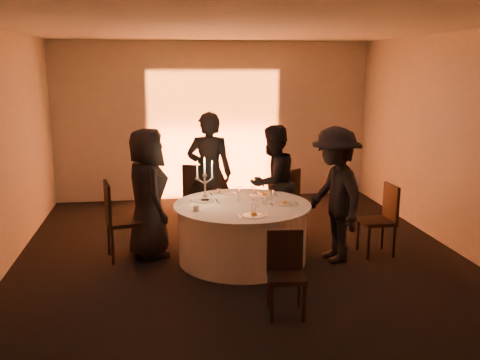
{
  "coord_description": "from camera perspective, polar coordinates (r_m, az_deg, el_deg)",
  "views": [
    {
      "loc": [
        -1.06,
        -6.68,
        2.55
      ],
      "look_at": [
        0.0,
        0.2,
        1.05
      ],
      "focal_mm": 40.0,
      "sensor_mm": 36.0,
      "label": 1
    }
  ],
  "objects": [
    {
      "name": "plate_back_left",
      "position": [
        7.53,
        -1.78,
        -1.46
      ],
      "size": [
        0.35,
        0.28,
        0.01
      ],
      "color": "white",
      "rests_on": "banquet_table"
    },
    {
      "name": "wine_glass_a",
      "position": [
        6.85,
        1.88,
        -1.71
      ],
      "size": [
        0.07,
        0.07,
        0.19
      ],
      "color": "silver",
      "rests_on": "banquet_table"
    },
    {
      "name": "wall_right",
      "position": [
        7.89,
        22.37,
        3.59
      ],
      "size": [
        0.0,
        7.0,
        7.0
      ],
      "primitive_type": "plane",
      "rotation": [
        1.57,
        0.0,
        -1.57
      ],
      "color": "#B5AFA8",
      "rests_on": "floor"
    },
    {
      "name": "wine_glass_d",
      "position": [
        7.15,
        -0.11,
        -1.11
      ],
      "size": [
        0.07,
        0.07,
        0.19
      ],
      "color": "silver",
      "rests_on": "banquet_table"
    },
    {
      "name": "plate_front",
      "position": [
        6.44,
        1.49,
        -3.73
      ],
      "size": [
        0.36,
        0.28,
        0.08
      ],
      "color": "white",
      "rests_on": "banquet_table"
    },
    {
      "name": "chair_back_right",
      "position": [
        8.25,
        4.73,
        -1.82
      ],
      "size": [
        0.61,
        0.61,
        1.0
      ],
      "rotation": [
        0.0,
        0.0,
        -2.55
      ],
      "color": "black",
      "rests_on": "floor"
    },
    {
      "name": "guest_left",
      "position": [
        7.25,
        -9.83,
        -1.4
      ],
      "size": [
        0.78,
        0.98,
        1.75
      ],
      "primitive_type": "imported",
      "rotation": [
        0.0,
        0.0,
        1.86
      ],
      "color": "black",
      "rests_on": "floor"
    },
    {
      "name": "uplighter_fixture",
      "position": [
        10.25,
        -2.56,
        -1.96
      ],
      "size": [
        0.25,
        0.12,
        0.1
      ],
      "primitive_type": "cube",
      "color": "black",
      "rests_on": "floor"
    },
    {
      "name": "wine_glass_e",
      "position": [
        7.17,
        1.41,
        -1.09
      ],
      "size": [
        0.07,
        0.07,
        0.19
      ],
      "color": "silver",
      "rests_on": "banquet_table"
    },
    {
      "name": "wall_front",
      "position": [
        3.51,
        9.27,
        -5.43
      ],
      "size": [
        7.0,
        0.0,
        7.0
      ],
      "primitive_type": "plane",
      "rotation": [
        -1.57,
        0.0,
        0.0
      ],
      "color": "#B5AFA8",
      "rests_on": "floor"
    },
    {
      "name": "plate_back_right",
      "position": [
        7.43,
        2.54,
        -1.57
      ],
      "size": [
        0.35,
        0.27,
        0.08
      ],
      "color": "white",
      "rests_on": "banquet_table"
    },
    {
      "name": "guest_back_right",
      "position": [
        7.91,
        3.49,
        -0.26
      ],
      "size": [
        1.05,
        1.0,
        1.7
      ],
      "primitive_type": "imported",
      "rotation": [
        0.0,
        0.0,
        -2.54
      ],
      "color": "black",
      "rests_on": "floor"
    },
    {
      "name": "guest_right",
      "position": [
        7.08,
        10.09,
        -1.57
      ],
      "size": [
        0.82,
        1.24,
        1.78
      ],
      "primitive_type": "imported",
      "rotation": [
        0.0,
        0.0,
        -1.43
      ],
      "color": "black",
      "rests_on": "floor"
    },
    {
      "name": "coffee_cup",
      "position": [
        6.7,
        -4.72,
        -3.04
      ],
      "size": [
        0.11,
        0.11,
        0.07
      ],
      "color": "white",
      "rests_on": "banquet_table"
    },
    {
      "name": "tumbler_b",
      "position": [
        7.22,
        3.06,
        -1.76
      ],
      "size": [
        0.07,
        0.07,
        0.09
      ],
      "primitive_type": "cylinder",
      "color": "silver",
      "rests_on": "banquet_table"
    },
    {
      "name": "banquet_table",
      "position": [
        7.1,
        0.25,
        -5.59
      ],
      "size": [
        1.8,
        1.8,
        0.77
      ],
      "color": "black",
      "rests_on": "floor"
    },
    {
      "name": "chair_right",
      "position": [
        7.55,
        14.96,
        -3.66
      ],
      "size": [
        0.44,
        0.44,
        0.97
      ],
      "rotation": [
        0.0,
        0.0,
        -1.54
      ],
      "color": "black",
      "rests_on": "floor"
    },
    {
      "name": "chair_left",
      "position": [
        7.27,
        -12.93,
        -3.74
      ],
      "size": [
        0.54,
        0.54,
        1.06
      ],
      "rotation": [
        0.0,
        0.0,
        1.77
      ],
      "color": "black",
      "rests_on": "floor"
    },
    {
      "name": "wine_glass_b",
      "position": [
        7.02,
        -2.29,
        -1.39
      ],
      "size": [
        0.07,
        0.07,
        0.19
      ],
      "color": "silver",
      "rests_on": "banquet_table"
    },
    {
      "name": "ceiling",
      "position": [
        6.78,
        0.27,
        15.96
      ],
      "size": [
        7.0,
        7.0,
        0.0
      ],
      "primitive_type": "plane",
      "rotation": [
        3.14,
        0.0,
        0.0
      ],
      "color": "white",
      "rests_on": "wall_back"
    },
    {
      "name": "candelabra",
      "position": [
        7.11,
        -3.77,
        -0.65
      ],
      "size": [
        0.25,
        0.12,
        0.6
      ],
      "color": "silver",
      "rests_on": "banquet_table"
    },
    {
      "name": "floor",
      "position": [
        7.23,
        0.24,
        -8.5
      ],
      "size": [
        7.0,
        7.0,
        0.0
      ],
      "primitive_type": "plane",
      "color": "black",
      "rests_on": "ground"
    },
    {
      "name": "plate_left",
      "position": [
        7.17,
        -3.89,
        -2.2
      ],
      "size": [
        0.36,
        0.29,
        0.01
      ],
      "color": "white",
      "rests_on": "banquet_table"
    },
    {
      "name": "tumbler_c",
      "position": [
        6.98,
        2.65,
        -2.24
      ],
      "size": [
        0.07,
        0.07,
        0.09
      ],
      "primitive_type": "cylinder",
      "color": "silver",
      "rests_on": "banquet_table"
    },
    {
      "name": "plate_right",
      "position": [
        7.01,
        4.72,
        -2.44
      ],
      "size": [
        0.36,
        0.25,
        0.08
      ],
      "color": "white",
      "rests_on": "banquet_table"
    },
    {
      "name": "wine_glass_c",
      "position": [
        6.95,
        3.43,
        -1.53
      ],
      "size": [
        0.07,
        0.07,
        0.19
      ],
      "color": "silver",
      "rests_on": "banquet_table"
    },
    {
      "name": "chair_back_left",
      "position": [
        8.37,
        -4.38,
        -1.34
      ],
      "size": [
        0.57,
        0.57,
        1.06
      ],
      "rotation": [
        0.0,
        0.0,
        2.86
      ],
      "color": "black",
      "rests_on": "floor"
    },
    {
      "name": "chair_front",
      "position": [
        5.65,
        4.89,
        -9.34
      ],
      "size": [
        0.42,
        0.42,
        0.87
      ],
      "rotation": [
        0.0,
        0.0,
        -0.12
      ],
      "color": "black",
      "rests_on": "floor"
    },
    {
      "name": "wall_back",
      "position": [
        10.29,
        -2.82,
        6.3
      ],
      "size": [
        7.0,
        0.0,
        7.0
      ],
      "primitive_type": "plane",
      "rotation": [
        1.57,
        0.0,
        0.0
      ],
      "color": "#B5AFA8",
      "rests_on": "floor"
    },
    {
      "name": "tumbler_a",
      "position": [
        6.64,
        1.47,
        -2.99
      ],
      "size": [
        0.07,
        0.07,
        0.09
      ],
      "primitive_type": "cylinder",
      "color": "silver",
      "rests_on": "banquet_table"
    },
    {
      "name": "guest_back_left",
      "position": [
        8.11,
        -3.28,
        0.69
      ],
      "size": [
        0.77,
        0.6,
        1.88
      ],
      "primitive_type": "imported",
      "rotation": [
        0.0,
        0.0,
        2.9
      ],
      "color": "black",
      "rests_on": "floor"
    }
  ]
}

